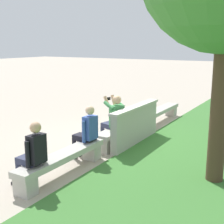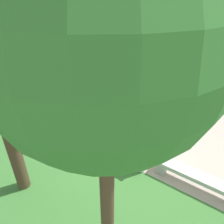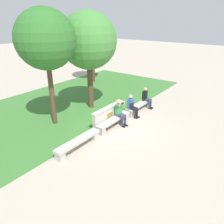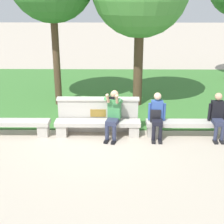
{
  "view_description": "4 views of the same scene",
  "coord_description": "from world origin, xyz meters",
  "px_view_note": "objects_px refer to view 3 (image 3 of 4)",
  "views": [
    {
      "loc": [
        7.05,
        3.85,
        2.58
      ],
      "look_at": [
        0.51,
        -0.07,
        0.9
      ],
      "focal_mm": 50.0,
      "sensor_mm": 36.0,
      "label": 1
    },
    {
      "loc": [
        -3.0,
        4.58,
        4.8
      ],
      "look_at": [
        0.57,
        -0.44,
        1.07
      ],
      "focal_mm": 35.0,
      "sensor_mm": 36.0,
      "label": 2
    },
    {
      "loc": [
        -8.04,
        -5.86,
        5.17
      ],
      "look_at": [
        -0.34,
        -0.14,
        0.96
      ],
      "focal_mm": 35.0,
      "sensor_mm": 36.0,
      "label": 3
    },
    {
      "loc": [
        0.49,
        -8.01,
        3.7
      ],
      "look_at": [
        0.41,
        -0.74,
        0.99
      ],
      "focal_mm": 50.0,
      "sensor_mm": 36.0,
      "label": 4
    }
  ],
  "objects_px": {
    "bench_near": "(114,121)",
    "tree_right_background": "(92,32)",
    "person_companion": "(146,97)",
    "bench_mid": "(139,106)",
    "bench_main": "(78,142)",
    "tree_behind_wall": "(46,40)",
    "person_photographer": "(120,111)",
    "tree_left_background": "(88,41)",
    "backpack": "(131,106)",
    "person_distant": "(132,105)"
  },
  "relations": [
    {
      "from": "bench_near",
      "to": "person_distant",
      "type": "bearing_deg",
      "value": -2.34
    },
    {
      "from": "person_companion",
      "to": "person_distant",
      "type": "bearing_deg",
      "value": 180.0
    },
    {
      "from": "person_companion",
      "to": "tree_right_background",
      "type": "height_order",
      "value": "tree_right_background"
    },
    {
      "from": "bench_mid",
      "to": "person_distant",
      "type": "xyz_separation_m",
      "value": [
        -0.91,
        -0.07,
        0.36
      ]
    },
    {
      "from": "person_distant",
      "to": "tree_right_background",
      "type": "height_order",
      "value": "tree_right_background"
    },
    {
      "from": "bench_main",
      "to": "bench_near",
      "type": "xyz_separation_m",
      "value": [
        2.54,
        0.0,
        0.0
      ]
    },
    {
      "from": "person_photographer",
      "to": "person_companion",
      "type": "xyz_separation_m",
      "value": [
        2.84,
        0.01,
        -0.06
      ]
    },
    {
      "from": "bench_near",
      "to": "bench_mid",
      "type": "xyz_separation_m",
      "value": [
        2.54,
        0.0,
        0.0
      ]
    },
    {
      "from": "bench_main",
      "to": "bench_mid",
      "type": "relative_size",
      "value": 1.0
    },
    {
      "from": "person_companion",
      "to": "backpack",
      "type": "xyz_separation_m",
      "value": [
        -1.69,
        0.05,
        -0.05
      ]
    },
    {
      "from": "bench_mid",
      "to": "person_photographer",
      "type": "distance_m",
      "value": 2.14
    },
    {
      "from": "bench_near",
      "to": "person_distant",
      "type": "distance_m",
      "value": 1.67
    },
    {
      "from": "tree_right_background",
      "to": "bench_main",
      "type": "bearing_deg",
      "value": -142.51
    },
    {
      "from": "tree_left_background",
      "to": "person_distant",
      "type": "bearing_deg",
      "value": -82.66
    },
    {
      "from": "bench_mid",
      "to": "person_companion",
      "type": "xyz_separation_m",
      "value": [
        0.74,
        -0.07,
        0.36
      ]
    },
    {
      "from": "bench_near",
      "to": "tree_behind_wall",
      "type": "distance_m",
      "value": 4.98
    },
    {
      "from": "backpack",
      "to": "tree_behind_wall",
      "type": "distance_m",
      "value": 5.48
    },
    {
      "from": "bench_main",
      "to": "tree_behind_wall",
      "type": "distance_m",
      "value": 4.83
    },
    {
      "from": "bench_near",
      "to": "tree_behind_wall",
      "type": "relative_size",
      "value": 0.42
    },
    {
      "from": "person_photographer",
      "to": "person_companion",
      "type": "height_order",
      "value": "person_photographer"
    },
    {
      "from": "person_companion",
      "to": "backpack",
      "type": "distance_m",
      "value": 1.69
    },
    {
      "from": "bench_main",
      "to": "tree_behind_wall",
      "type": "xyz_separation_m",
      "value": [
        0.98,
        2.68,
        3.89
      ]
    },
    {
      "from": "tree_behind_wall",
      "to": "person_companion",
      "type": "bearing_deg",
      "value": -29.67
    },
    {
      "from": "bench_near",
      "to": "tree_left_background",
      "type": "distance_m",
      "value": 4.68
    },
    {
      "from": "bench_mid",
      "to": "tree_right_background",
      "type": "relative_size",
      "value": 0.44
    },
    {
      "from": "bench_mid",
      "to": "tree_right_background",
      "type": "xyz_separation_m",
      "value": [
        3.2,
        6.35,
        3.76
      ]
    },
    {
      "from": "bench_main",
      "to": "tree_right_background",
      "type": "distance_m",
      "value": 11.09
    },
    {
      "from": "person_distant",
      "to": "tree_right_background",
      "type": "xyz_separation_m",
      "value": [
        4.11,
        6.42,
        3.4
      ]
    },
    {
      "from": "bench_near",
      "to": "person_companion",
      "type": "distance_m",
      "value": 3.29
    },
    {
      "from": "person_companion",
      "to": "backpack",
      "type": "height_order",
      "value": "person_companion"
    },
    {
      "from": "tree_right_background",
      "to": "backpack",
      "type": "bearing_deg",
      "value": -123.1
    },
    {
      "from": "bench_near",
      "to": "bench_mid",
      "type": "relative_size",
      "value": 1.0
    },
    {
      "from": "bench_near",
      "to": "tree_right_background",
      "type": "height_order",
      "value": "tree_right_background"
    },
    {
      "from": "backpack",
      "to": "tree_left_background",
      "type": "distance_m",
      "value": 4.28
    },
    {
      "from": "person_photographer",
      "to": "person_distant",
      "type": "distance_m",
      "value": 1.19
    },
    {
      "from": "bench_mid",
      "to": "backpack",
      "type": "xyz_separation_m",
      "value": [
        -0.95,
        -0.02,
        0.32
      ]
    },
    {
      "from": "bench_near",
      "to": "tree_left_background",
      "type": "relative_size",
      "value": 0.43
    },
    {
      "from": "person_companion",
      "to": "backpack",
      "type": "relative_size",
      "value": 2.94
    },
    {
      "from": "bench_main",
      "to": "tree_behind_wall",
      "type": "relative_size",
      "value": 0.42
    },
    {
      "from": "tree_right_background",
      "to": "person_companion",
      "type": "bearing_deg",
      "value": -111.02
    },
    {
      "from": "person_distant",
      "to": "person_companion",
      "type": "bearing_deg",
      "value": -0.0
    },
    {
      "from": "tree_right_background",
      "to": "person_photographer",
      "type": "bearing_deg",
      "value": -129.53
    },
    {
      "from": "tree_left_background",
      "to": "tree_right_background",
      "type": "height_order",
      "value": "tree_left_background"
    },
    {
      "from": "person_distant",
      "to": "tree_left_background",
      "type": "relative_size",
      "value": 0.23
    },
    {
      "from": "person_photographer",
      "to": "tree_behind_wall",
      "type": "bearing_deg",
      "value": 125.84
    },
    {
      "from": "person_photographer",
      "to": "tree_behind_wall",
      "type": "distance_m",
      "value": 4.86
    },
    {
      "from": "bench_near",
      "to": "person_photographer",
      "type": "distance_m",
      "value": 0.61
    },
    {
      "from": "bench_near",
      "to": "tree_behind_wall",
      "type": "height_order",
      "value": "tree_behind_wall"
    },
    {
      "from": "tree_behind_wall",
      "to": "tree_left_background",
      "type": "relative_size",
      "value": 1.01
    },
    {
      "from": "bench_main",
      "to": "bench_near",
      "type": "bearing_deg",
      "value": 0.0
    }
  ]
}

